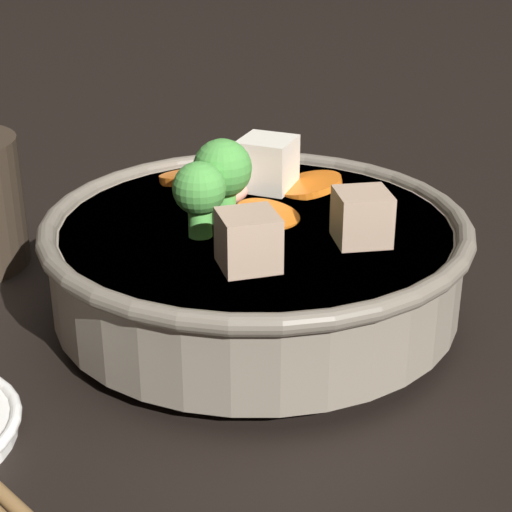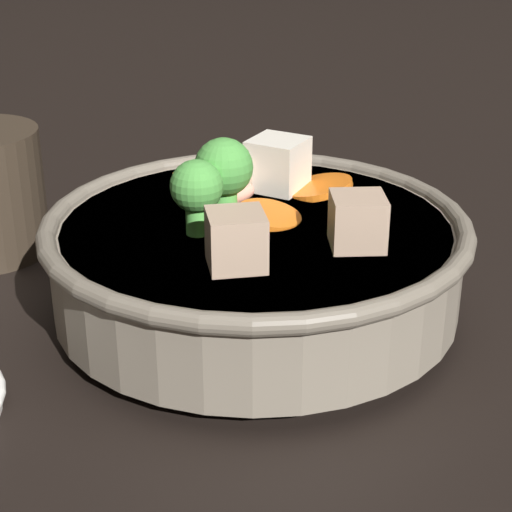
{
  "view_description": "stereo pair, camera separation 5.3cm",
  "coord_description": "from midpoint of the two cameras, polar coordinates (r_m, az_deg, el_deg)",
  "views": [
    {
      "loc": [
        -0.31,
        0.37,
        0.27
      ],
      "look_at": [
        0.0,
        0.0,
        0.04
      ],
      "focal_mm": 60.0,
      "sensor_mm": 36.0,
      "label": 1
    },
    {
      "loc": [
        -0.35,
        0.34,
        0.27
      ],
      "look_at": [
        0.0,
        0.0,
        0.04
      ],
      "focal_mm": 60.0,
      "sensor_mm": 36.0,
      "label": 2
    }
  ],
  "objects": [
    {
      "name": "ground_plane",
      "position": [
        0.55,
        -2.77,
        -4.06
      ],
      "size": [
        3.0,
        3.0,
        0.0
      ],
      "primitive_type": "plane",
      "color": "black"
    },
    {
      "name": "stirfry_bowl",
      "position": [
        0.53,
        -2.88,
        0.16
      ],
      "size": [
        0.27,
        0.27,
        0.12
      ],
      "color": "slate",
      "rests_on": "ground_plane"
    }
  ]
}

